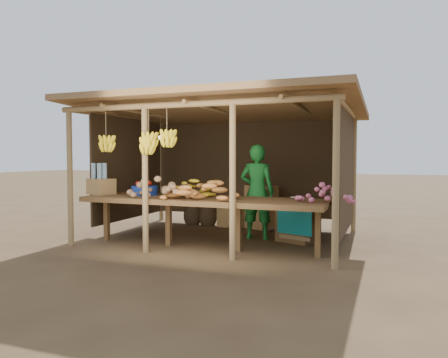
% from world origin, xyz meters
% --- Properties ---
extents(ground, '(60.00, 60.00, 0.00)m').
position_xyz_m(ground, '(0.00, 0.00, 0.00)').
color(ground, brown).
rests_on(ground, ground).
extents(stall_structure, '(4.70, 3.50, 2.43)m').
position_xyz_m(stall_structure, '(-0.08, 0.04, 1.92)').
color(stall_structure, '#92754B').
rests_on(stall_structure, ground).
extents(counter, '(3.90, 1.05, 0.80)m').
position_xyz_m(counter, '(0.00, -0.95, 0.74)').
color(counter, brown).
rests_on(counter, ground).
extents(potato_heap, '(1.07, 0.66, 0.37)m').
position_xyz_m(potato_heap, '(-0.64, -1.15, 0.98)').
color(potato_heap, '#8D6949').
rests_on(potato_heap, counter).
extents(sweet_potato_heap, '(1.12, 0.78, 0.36)m').
position_xyz_m(sweet_potato_heap, '(0.09, -1.22, 0.98)').
color(sweet_potato_heap, '#BD7530').
rests_on(sweet_potato_heap, counter).
extents(onion_heap, '(0.87, 0.60, 0.36)m').
position_xyz_m(onion_heap, '(1.90, -1.06, 0.98)').
color(onion_heap, '#BF5D78').
rests_on(onion_heap, counter).
extents(banana_pile, '(0.67, 0.43, 0.35)m').
position_xyz_m(banana_pile, '(-0.29, -0.79, 0.97)').
color(banana_pile, yellow).
rests_on(banana_pile, counter).
extents(tomato_basin, '(0.44, 0.44, 0.23)m').
position_xyz_m(tomato_basin, '(-1.11, -0.84, 0.90)').
color(tomato_basin, navy).
rests_on(tomato_basin, counter).
extents(bottle_box, '(0.52, 0.47, 0.54)m').
position_xyz_m(bottle_box, '(-1.90, -0.96, 1.01)').
color(bottle_box, '#A27D48').
rests_on(bottle_box, counter).
extents(vendor, '(0.62, 0.43, 1.66)m').
position_xyz_m(vendor, '(0.57, 0.14, 0.83)').
color(vendor, '#19742A').
rests_on(vendor, ground).
extents(tarp_crate, '(0.80, 0.75, 0.78)m').
position_xyz_m(tarp_crate, '(1.29, 0.14, 0.32)').
color(tarp_crate, brown).
rests_on(tarp_crate, ground).
extents(carton_stack, '(1.23, 0.58, 0.85)m').
position_xyz_m(carton_stack, '(0.18, 1.09, 0.38)').
color(carton_stack, '#A27D48').
rests_on(carton_stack, ground).
extents(burlap_sacks, '(0.75, 0.39, 0.53)m').
position_xyz_m(burlap_sacks, '(-1.00, 1.20, 0.23)').
color(burlap_sacks, '#42321F').
rests_on(burlap_sacks, ground).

